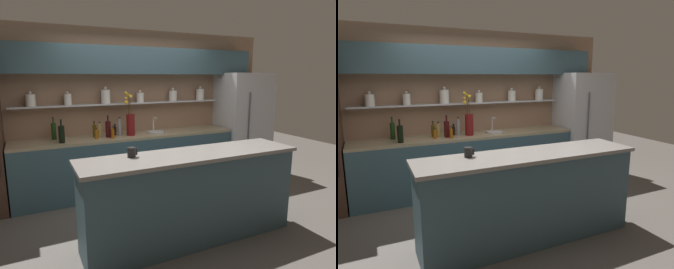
{
  "view_description": "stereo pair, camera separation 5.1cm",
  "coord_description": "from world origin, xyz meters",
  "views": [
    {
      "loc": [
        -1.61,
        -3.29,
        1.85
      ],
      "look_at": [
        0.13,
        0.35,
        1.06
      ],
      "focal_mm": 32.0,
      "sensor_mm": 36.0,
      "label": 1
    },
    {
      "loc": [
        -1.57,
        -3.31,
        1.85
      ],
      "look_at": [
        0.13,
        0.35,
        1.06
      ],
      "focal_mm": 32.0,
      "sensor_mm": 36.0,
      "label": 2
    }
  ],
  "objects": [
    {
      "name": "bottle_wine_10",
      "position": [
        -0.48,
        1.2,
        1.05
      ],
      "size": [
        0.08,
        0.08,
        0.34
      ],
      "color": "#380C0C",
      "rests_on": "back_counter_unit"
    },
    {
      "name": "flower_vase",
      "position": [
        -0.12,
        1.2,
        1.13
      ],
      "size": [
        0.16,
        0.19,
        0.69
      ],
      "color": "maroon",
      "rests_on": "back_counter_unit"
    },
    {
      "name": "coffee_mug",
      "position": [
        -0.65,
        -0.41,
        1.07
      ],
      "size": [
        0.11,
        0.09,
        0.1
      ],
      "color": "black",
      "rests_on": "island_counter"
    },
    {
      "name": "back_wall_unit",
      "position": [
        -0.0,
        1.53,
        1.55
      ],
      "size": [
        5.2,
        0.44,
        2.6
      ],
      "color": "#937056",
      "rests_on": "ground_plane"
    },
    {
      "name": "refrigerator",
      "position": [
        2.14,
        1.2,
        0.95
      ],
      "size": [
        0.93,
        0.73,
        1.91
      ],
      "color": "#B7B7BC",
      "rests_on": "ground_plane"
    },
    {
      "name": "bottle_wine_8",
      "position": [
        -1.17,
        1.09,
        1.05
      ],
      "size": [
        0.08,
        0.08,
        0.34
      ],
      "color": "black",
      "rests_on": "back_counter_unit"
    },
    {
      "name": "bottle_sauce_5",
      "position": [
        -0.67,
        1.15,
        0.99
      ],
      "size": [
        0.05,
        0.05,
        0.17
      ],
      "color": "#9E4C0A",
      "rests_on": "back_counter_unit"
    },
    {
      "name": "ground_plane",
      "position": [
        0.0,
        0.0,
        0.0
      ],
      "size": [
        12.0,
        12.0,
        0.0
      ],
      "primitive_type": "plane",
      "color": "#4C4742"
    },
    {
      "name": "island_counter",
      "position": [
        0.0,
        -0.54,
        0.51
      ],
      "size": [
        2.5,
        0.61,
        1.02
      ],
      "color": "#334C56",
      "rests_on": "ground_plane"
    },
    {
      "name": "bottle_sauce_1",
      "position": [
        -1.18,
        1.26,
        1.01
      ],
      "size": [
        0.05,
        0.05,
        0.2
      ],
      "color": "maroon",
      "rests_on": "back_counter_unit"
    },
    {
      "name": "bottle_oil_4",
      "position": [
        -0.67,
        1.31,
        1.02
      ],
      "size": [
        0.05,
        0.05,
        0.25
      ],
      "color": "#47380A",
      "rests_on": "back_counter_unit"
    },
    {
      "name": "bottle_spirit_7",
      "position": [
        -0.58,
        1.31,
        1.01
      ],
      "size": [
        0.06,
        0.06,
        0.23
      ],
      "color": "tan",
      "rests_on": "back_counter_unit"
    },
    {
      "name": "sink_fixture",
      "position": [
        0.34,
        1.25,
        0.94
      ],
      "size": [
        0.3,
        0.3,
        0.25
      ],
      "color": "#B7B7BC",
      "rests_on": "back_counter_unit"
    },
    {
      "name": "bottle_sauce_0",
      "position": [
        -0.44,
        1.11,
        1.0
      ],
      "size": [
        0.05,
        0.05,
        0.18
      ],
      "color": "#9E4C0A",
      "rests_on": "back_counter_unit"
    },
    {
      "name": "back_counter_unit",
      "position": [
        -0.12,
        1.24,
        0.46
      ],
      "size": [
        3.55,
        0.62,
        0.92
      ],
      "color": "#334C56",
      "rests_on": "ground_plane"
    },
    {
      "name": "bottle_wine_9",
      "position": [
        -1.25,
        1.4,
        1.05
      ],
      "size": [
        0.07,
        0.07,
        0.34
      ],
      "color": "#193814",
      "rests_on": "back_counter_unit"
    },
    {
      "name": "bottle_sauce_2",
      "position": [
        -0.34,
        1.33,
        1.0
      ],
      "size": [
        0.05,
        0.05,
        0.18
      ],
      "color": "black",
      "rests_on": "back_counter_unit"
    },
    {
      "name": "bottle_sauce_3",
      "position": [
        -1.14,
        1.35,
        1.0
      ],
      "size": [
        0.05,
        0.05,
        0.19
      ],
      "color": "black",
      "rests_on": "back_counter_unit"
    },
    {
      "name": "bottle_spirit_6",
      "position": [
        -0.27,
        1.28,
        1.04
      ],
      "size": [
        0.06,
        0.06,
        0.29
      ],
      "color": "gray",
      "rests_on": "back_counter_unit"
    }
  ]
}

